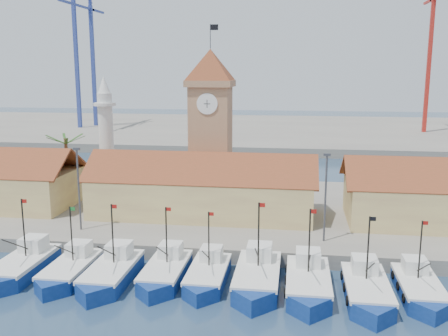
% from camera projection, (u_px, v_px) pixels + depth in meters
% --- Properties ---
extents(ground, '(400.00, 400.00, 0.00)m').
position_uv_depth(ground, '(159.00, 298.00, 41.27)').
color(ground, '#1D384E').
rests_on(ground, ground).
extents(quay, '(140.00, 32.00, 1.50)m').
position_uv_depth(quay, '(209.00, 210.00, 64.44)').
color(quay, gray).
rests_on(quay, ground).
extents(terminal, '(240.00, 80.00, 2.00)m').
position_uv_depth(terminal, '(259.00, 131.00, 147.92)').
color(terminal, gray).
rests_on(terminal, ground).
extents(boat_0, '(3.59, 9.85, 7.45)m').
position_uv_depth(boat_0, '(21.00, 268.00, 45.66)').
color(boat_0, navy).
rests_on(boat_0, ground).
extents(boat_1, '(3.33, 9.13, 6.91)m').
position_uv_depth(boat_1, '(69.00, 271.00, 44.95)').
color(boat_1, navy).
rests_on(boat_1, ground).
extents(boat_2, '(3.56, 9.75, 7.38)m').
position_uv_depth(boat_2, '(111.00, 275.00, 44.12)').
color(boat_2, navy).
rests_on(boat_2, ground).
extents(boat_3, '(3.39, 9.28, 7.02)m').
position_uv_depth(boat_3, '(165.00, 274.00, 44.46)').
color(boat_3, navy).
rests_on(boat_3, ground).
extents(boat_4, '(3.25, 8.92, 6.75)m').
position_uv_depth(boat_4, '(207.00, 277.00, 43.86)').
color(boat_4, navy).
rests_on(boat_4, ground).
extents(boat_5, '(3.77, 10.33, 7.82)m').
position_uv_depth(boat_5, '(257.00, 279.00, 43.08)').
color(boat_5, navy).
rests_on(boat_5, ground).
extents(boat_6, '(3.65, 10.01, 7.57)m').
position_uv_depth(boat_6, '(308.00, 285.00, 41.95)').
color(boat_6, navy).
rests_on(boat_6, ground).
extents(boat_7, '(3.53, 9.67, 7.32)m').
position_uv_depth(boat_7, '(367.00, 292.00, 40.65)').
color(boat_7, navy).
rests_on(boat_7, ground).
extents(boat_8, '(3.29, 9.00, 6.81)m').
position_uv_depth(boat_8, '(420.00, 290.00, 41.09)').
color(boat_8, navy).
rests_on(boat_8, ground).
extents(hall_center, '(27.04, 10.13, 7.61)m').
position_uv_depth(hall_center, '(203.00, 194.00, 59.93)').
color(hall_center, '#E3D07C').
rests_on(hall_center, quay).
extents(clock_tower, '(5.80, 5.80, 22.70)m').
position_uv_depth(clock_tower, '(211.00, 122.00, 64.22)').
color(clock_tower, '#A97C57').
rests_on(clock_tower, quay).
extents(minaret, '(3.00, 3.00, 16.30)m').
position_uv_depth(minaret, '(106.00, 135.00, 68.70)').
color(minaret, silver).
rests_on(minaret, quay).
extents(palm_tree, '(5.60, 5.03, 8.39)m').
position_uv_depth(palm_tree, '(67.00, 162.00, 68.13)').
color(palm_tree, brown).
rests_on(palm_tree, quay).
extents(lamp_posts, '(80.70, 0.25, 9.03)m').
position_uv_depth(lamp_posts, '(193.00, 189.00, 51.61)').
color(lamp_posts, '#3F3F44').
rests_on(lamp_posts, quay).
extents(crane_blue_far, '(1.00, 34.77, 47.38)m').
position_uv_depth(crane_blue_far, '(73.00, 35.00, 140.68)').
color(crane_blue_far, '#2F4091').
rests_on(crane_blue_far, terminal).
extents(crane_blue_near, '(1.00, 30.12, 42.22)m').
position_uv_depth(crane_blue_near, '(91.00, 47.00, 147.28)').
color(crane_blue_near, '#2F4091').
rests_on(crane_blue_near, terminal).
extents(crane_red_right, '(1.00, 35.36, 42.90)m').
position_uv_depth(crane_red_right, '(432.00, 41.00, 130.12)').
color(crane_red_right, red).
rests_on(crane_red_right, terminal).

